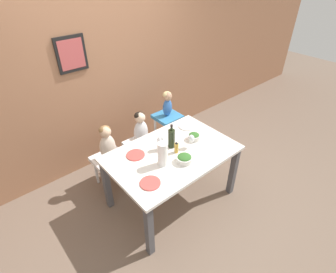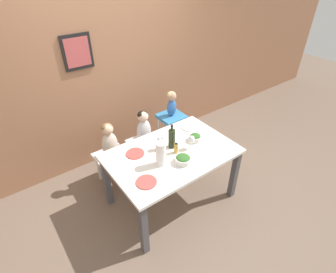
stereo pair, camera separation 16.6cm
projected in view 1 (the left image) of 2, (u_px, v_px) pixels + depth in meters
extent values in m
plane|color=#705B4C|center=(172.00, 198.00, 3.41)|extent=(14.00, 14.00, 0.00)
cube|color=#9E6B4C|center=(106.00, 70.00, 3.46)|extent=(10.00, 0.06, 2.70)
cube|color=black|center=(71.00, 54.00, 3.03)|extent=(0.35, 0.02, 0.42)
cube|color=#B74C4C|center=(72.00, 54.00, 3.02)|extent=(0.29, 0.00, 0.34)
cube|color=white|center=(172.00, 153.00, 2.98)|extent=(1.45, 0.95, 0.03)
cube|color=#4C4C51|center=(149.00, 231.00, 2.59)|extent=(0.07, 0.07, 0.72)
cube|color=#4C4C51|center=(233.00, 171.00, 3.29)|extent=(0.07, 0.07, 0.72)
cube|color=#4C4C51|center=(107.00, 184.00, 3.11)|extent=(0.07, 0.07, 0.72)
cube|color=#4C4C51|center=(187.00, 142.00, 3.81)|extent=(0.07, 0.07, 0.72)
cylinder|color=silver|center=(108.00, 184.00, 3.34)|extent=(0.04, 0.04, 0.40)
cylinder|color=silver|center=(128.00, 173.00, 3.50)|extent=(0.04, 0.04, 0.40)
cylinder|color=silver|center=(96.00, 172.00, 3.53)|extent=(0.04, 0.04, 0.40)
cylinder|color=silver|center=(116.00, 162.00, 3.69)|extent=(0.04, 0.04, 0.40)
cube|color=white|center=(110.00, 160.00, 3.39)|extent=(0.41, 0.41, 0.05)
cylinder|color=silver|center=(140.00, 167.00, 3.61)|extent=(0.04, 0.04, 0.40)
cylinder|color=silver|center=(157.00, 157.00, 3.77)|extent=(0.04, 0.04, 0.40)
cylinder|color=silver|center=(128.00, 156.00, 3.80)|extent=(0.04, 0.04, 0.40)
cylinder|color=silver|center=(145.00, 148.00, 3.96)|extent=(0.04, 0.04, 0.40)
cube|color=white|center=(142.00, 144.00, 3.66)|extent=(0.41, 0.41, 0.05)
cylinder|color=silver|center=(166.00, 144.00, 3.81)|extent=(0.04, 0.04, 0.66)
cylinder|color=silver|center=(180.00, 138.00, 3.95)|extent=(0.04, 0.04, 0.66)
cylinder|color=silver|center=(155.00, 136.00, 3.97)|extent=(0.04, 0.04, 0.66)
cylinder|color=silver|center=(168.00, 130.00, 4.11)|extent=(0.04, 0.04, 0.66)
cube|color=teal|center=(167.00, 117.00, 3.75)|extent=(0.35, 0.35, 0.05)
ellipsoid|color=beige|center=(108.00, 147.00, 3.27)|extent=(0.21, 0.14, 0.36)
sphere|color=#D6AD89|center=(105.00, 132.00, 3.13)|extent=(0.14, 0.14, 0.14)
ellipsoid|color=olive|center=(105.00, 130.00, 3.12)|extent=(0.14, 0.13, 0.10)
ellipsoid|color=silver|center=(141.00, 132.00, 3.54)|extent=(0.21, 0.14, 0.36)
sphere|color=beige|center=(140.00, 117.00, 3.40)|extent=(0.14, 0.14, 0.14)
ellipsoid|color=black|center=(139.00, 116.00, 3.40)|extent=(0.14, 0.13, 0.10)
ellipsoid|color=#3366B2|center=(167.00, 107.00, 3.67)|extent=(0.15, 0.10, 0.25)
sphere|color=tan|center=(167.00, 96.00, 3.57)|extent=(0.13, 0.13, 0.13)
ellipsoid|color=#DBC684|center=(167.00, 95.00, 3.56)|extent=(0.13, 0.12, 0.09)
cylinder|color=#232D19|center=(171.00, 139.00, 2.99)|extent=(0.08, 0.08, 0.23)
cylinder|color=#232D19|center=(172.00, 128.00, 2.90)|extent=(0.03, 0.03, 0.07)
cylinder|color=black|center=(172.00, 126.00, 2.89)|extent=(0.03, 0.03, 0.02)
cylinder|color=white|center=(163.00, 154.00, 2.72)|extent=(0.11, 0.11, 0.28)
cylinder|color=white|center=(191.00, 147.00, 3.05)|extent=(0.06, 0.06, 0.00)
cylinder|color=white|center=(191.00, 145.00, 3.03)|extent=(0.01, 0.01, 0.07)
ellipsoid|color=white|center=(191.00, 139.00, 2.98)|extent=(0.07, 0.07, 0.10)
cylinder|color=white|center=(160.00, 149.00, 3.02)|extent=(0.06, 0.06, 0.00)
cylinder|color=white|center=(160.00, 147.00, 3.00)|extent=(0.01, 0.01, 0.07)
ellipsoid|color=white|center=(160.00, 141.00, 2.95)|extent=(0.07, 0.07, 0.10)
cylinder|color=silver|center=(184.00, 159.00, 2.82)|extent=(0.18, 0.18, 0.06)
ellipsoid|color=#336628|center=(184.00, 157.00, 2.80)|extent=(0.15, 0.15, 0.05)
cylinder|color=silver|center=(194.00, 137.00, 3.16)|extent=(0.15, 0.15, 0.06)
ellipsoid|color=#336628|center=(194.00, 135.00, 3.14)|extent=(0.12, 0.12, 0.05)
cylinder|color=#D14C47|center=(150.00, 183.00, 2.57)|extent=(0.21, 0.21, 0.01)
cylinder|color=#D14C47|center=(136.00, 155.00, 2.92)|extent=(0.21, 0.21, 0.01)
cylinder|color=silver|center=(187.00, 126.00, 3.40)|extent=(0.21, 0.21, 0.01)
cylinder|color=#BC8E33|center=(176.00, 148.00, 2.94)|extent=(0.05, 0.05, 0.12)
cone|color=black|center=(177.00, 143.00, 2.90)|extent=(0.04, 0.04, 0.02)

